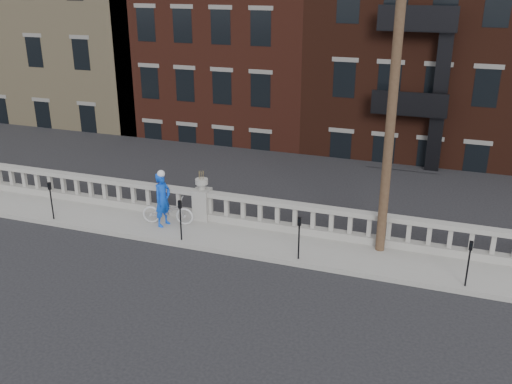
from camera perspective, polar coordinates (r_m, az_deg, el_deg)
ground at (r=17.06m, az=-10.89°, el=-8.08°), size 120.00×120.00×0.00m
sidewalk at (r=19.37m, az=-6.49°, el=-3.90°), size 32.00×2.20×0.15m
balustrade at (r=19.92m, az=-5.37°, el=-1.34°), size 28.00×0.34×1.03m
planter_pedestal at (r=19.85m, az=-5.39°, el=-0.84°), size 0.55×0.55×1.76m
lower_level at (r=36.91m, az=8.09°, el=12.15°), size 80.00×44.00×20.80m
utility_pole at (r=16.65m, az=13.61°, el=10.23°), size 1.60×0.28×10.00m
parking_meter_a at (r=20.90m, az=-19.83°, el=-0.42°), size 0.10×0.09×1.36m
parking_meter_b at (r=18.27m, az=-7.57°, el=-2.36°), size 0.10×0.09×1.36m
parking_meter_c at (r=16.96m, az=4.33°, el=-4.13°), size 0.10×0.09×1.36m
parking_meter_d at (r=16.52m, az=20.53°, el=-6.24°), size 0.10×0.09×1.36m
bicycle at (r=19.67m, az=-8.82°, el=-1.87°), size 1.88×0.97×0.94m
cyclist at (r=19.41m, az=-9.32°, el=-0.75°), size 0.59×0.76×1.87m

